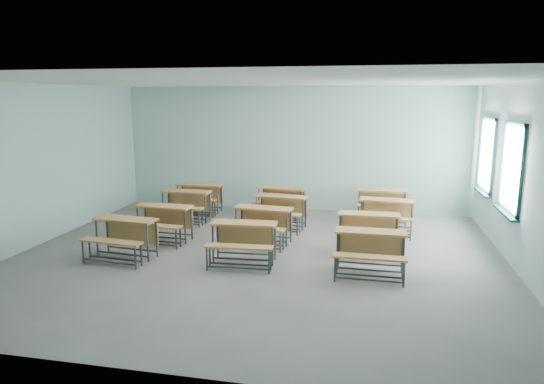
{
  "coord_description": "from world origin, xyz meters",
  "views": [
    {
      "loc": [
        2.03,
        -8.4,
        2.94
      ],
      "look_at": [
        0.03,
        1.2,
        1.0
      ],
      "focal_mm": 32.0,
      "sensor_mm": 36.0,
      "label": 1
    }
  ],
  "objects_px": {
    "desk_unit_r0c1": "(243,237)",
    "desk_unit_r1c2": "(368,227)",
    "desk_unit_r3c2": "(382,200)",
    "desk_unit_r2c0": "(185,201)",
    "desk_unit_r1c0": "(162,218)",
    "desk_unit_r1c1": "(262,220)",
    "desk_unit_r2c1": "(280,207)",
    "desk_unit_r3c0": "(198,194)",
    "desk_unit_r0c0": "(123,232)",
    "desk_unit_r0c2": "(370,246)",
    "desk_unit_r2c2": "(386,211)",
    "desk_unit_r3c1": "(280,198)"
  },
  "relations": [
    {
      "from": "desk_unit_r0c2",
      "to": "desk_unit_r2c1",
      "type": "bearing_deg",
      "value": 128.76
    },
    {
      "from": "desk_unit_r0c0",
      "to": "desk_unit_r3c0",
      "type": "height_order",
      "value": "same"
    },
    {
      "from": "desk_unit_r1c2",
      "to": "desk_unit_r0c0",
      "type": "bearing_deg",
      "value": -163.97
    },
    {
      "from": "desk_unit_r0c0",
      "to": "desk_unit_r2c0",
      "type": "relative_size",
      "value": 1.05
    },
    {
      "from": "desk_unit_r1c1",
      "to": "desk_unit_r3c0",
      "type": "relative_size",
      "value": 1.06
    },
    {
      "from": "desk_unit_r1c0",
      "to": "desk_unit_r0c2",
      "type": "bearing_deg",
      "value": -10.74
    },
    {
      "from": "desk_unit_r0c2",
      "to": "desk_unit_r0c1",
      "type": "bearing_deg",
      "value": 178.03
    },
    {
      "from": "desk_unit_r1c1",
      "to": "desk_unit_r1c2",
      "type": "relative_size",
      "value": 1.06
    },
    {
      "from": "desk_unit_r1c2",
      "to": "desk_unit_r3c0",
      "type": "xyz_separation_m",
      "value": [
        -4.31,
        2.36,
        0.0
      ]
    },
    {
      "from": "desk_unit_r2c2",
      "to": "desk_unit_r2c1",
      "type": "bearing_deg",
      "value": -172.72
    },
    {
      "from": "desk_unit_r0c1",
      "to": "desk_unit_r2c1",
      "type": "distance_m",
      "value": 2.48
    },
    {
      "from": "desk_unit_r1c1",
      "to": "desk_unit_r2c0",
      "type": "distance_m",
      "value": 2.57
    },
    {
      "from": "desk_unit_r1c0",
      "to": "desk_unit_r1c1",
      "type": "distance_m",
      "value": 2.06
    },
    {
      "from": "desk_unit_r1c1",
      "to": "desk_unit_r1c2",
      "type": "bearing_deg",
      "value": 4.0
    },
    {
      "from": "desk_unit_r0c1",
      "to": "desk_unit_r1c2",
      "type": "bearing_deg",
      "value": 24.48
    },
    {
      "from": "desk_unit_r0c0",
      "to": "desk_unit_r0c1",
      "type": "relative_size",
      "value": 1.02
    },
    {
      "from": "desk_unit_r3c0",
      "to": "desk_unit_r3c2",
      "type": "bearing_deg",
      "value": 2.65
    },
    {
      "from": "desk_unit_r2c2",
      "to": "desk_unit_r2c0",
      "type": "bearing_deg",
      "value": -174.83
    },
    {
      "from": "desk_unit_r0c0",
      "to": "desk_unit_r3c2",
      "type": "relative_size",
      "value": 1.06
    },
    {
      "from": "desk_unit_r1c1",
      "to": "desk_unit_r1c2",
      "type": "distance_m",
      "value": 2.12
    },
    {
      "from": "desk_unit_r3c0",
      "to": "desk_unit_r3c1",
      "type": "bearing_deg",
      "value": -0.63
    },
    {
      "from": "desk_unit_r0c1",
      "to": "desk_unit_r3c1",
      "type": "relative_size",
      "value": 0.96
    },
    {
      "from": "desk_unit_r0c0",
      "to": "desk_unit_r3c0",
      "type": "bearing_deg",
      "value": 94.18
    },
    {
      "from": "desk_unit_r2c2",
      "to": "desk_unit_r1c2",
      "type": "bearing_deg",
      "value": -99.19
    },
    {
      "from": "desk_unit_r0c0",
      "to": "desk_unit_r2c1",
      "type": "height_order",
      "value": "same"
    },
    {
      "from": "desk_unit_r2c0",
      "to": "desk_unit_r2c2",
      "type": "distance_m",
      "value": 4.67
    },
    {
      "from": "desk_unit_r1c0",
      "to": "desk_unit_r1c1",
      "type": "relative_size",
      "value": 0.97
    },
    {
      "from": "desk_unit_r0c1",
      "to": "desk_unit_r1c2",
      "type": "relative_size",
      "value": 1.03
    },
    {
      "from": "desk_unit_r3c0",
      "to": "desk_unit_r0c1",
      "type": "bearing_deg",
      "value": -58.24
    },
    {
      "from": "desk_unit_r2c0",
      "to": "desk_unit_r3c1",
      "type": "xyz_separation_m",
      "value": [
        2.14,
        0.89,
        0.0
      ]
    },
    {
      "from": "desk_unit_r2c2",
      "to": "desk_unit_r3c0",
      "type": "xyz_separation_m",
      "value": [
        -4.68,
        0.96,
        0.0
      ]
    },
    {
      "from": "desk_unit_r0c0",
      "to": "desk_unit_r1c0",
      "type": "distance_m",
      "value": 1.18
    },
    {
      "from": "desk_unit_r2c1",
      "to": "desk_unit_r3c0",
      "type": "distance_m",
      "value": 2.55
    },
    {
      "from": "desk_unit_r0c2",
      "to": "desk_unit_r1c0",
      "type": "xyz_separation_m",
      "value": [
        -4.2,
        1.08,
        0.0
      ]
    },
    {
      "from": "desk_unit_r3c2",
      "to": "desk_unit_r2c0",
      "type": "bearing_deg",
      "value": -166.7
    },
    {
      "from": "desk_unit_r0c1",
      "to": "desk_unit_r2c2",
      "type": "relative_size",
      "value": 0.98
    },
    {
      "from": "desk_unit_r2c0",
      "to": "desk_unit_r1c2",
      "type": "bearing_deg",
      "value": -17.17
    },
    {
      "from": "desk_unit_r1c2",
      "to": "desk_unit_r2c1",
      "type": "bearing_deg",
      "value": 145.48
    },
    {
      "from": "desk_unit_r1c1",
      "to": "desk_unit_r2c0",
      "type": "xyz_separation_m",
      "value": [
        -2.19,
        1.35,
        0.0
      ]
    },
    {
      "from": "desk_unit_r0c0",
      "to": "desk_unit_r3c1",
      "type": "height_order",
      "value": "same"
    },
    {
      "from": "desk_unit_r0c0",
      "to": "desk_unit_r2c1",
      "type": "bearing_deg",
      "value": 53.12
    },
    {
      "from": "desk_unit_r1c2",
      "to": "desk_unit_r3c2",
      "type": "relative_size",
      "value": 1.0
    },
    {
      "from": "desk_unit_r3c1",
      "to": "desk_unit_r0c0",
      "type": "bearing_deg",
      "value": -114.5
    },
    {
      "from": "desk_unit_r1c0",
      "to": "desk_unit_r1c2",
      "type": "relative_size",
      "value": 1.03
    },
    {
      "from": "desk_unit_r1c0",
      "to": "desk_unit_r1c1",
      "type": "xyz_separation_m",
      "value": [
        2.04,
        0.24,
        0.0
      ]
    },
    {
      "from": "desk_unit_r0c0",
      "to": "desk_unit_r1c2",
      "type": "bearing_deg",
      "value": 22.24
    },
    {
      "from": "desk_unit_r0c0",
      "to": "desk_unit_r3c2",
      "type": "distance_m",
      "value": 6.07
    },
    {
      "from": "desk_unit_r0c0",
      "to": "desk_unit_r1c1",
      "type": "relative_size",
      "value": 0.99
    },
    {
      "from": "desk_unit_r2c1",
      "to": "desk_unit_r1c0",
      "type": "bearing_deg",
      "value": -138.91
    },
    {
      "from": "desk_unit_r2c1",
      "to": "desk_unit_r3c0",
      "type": "height_order",
      "value": "same"
    }
  ]
}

